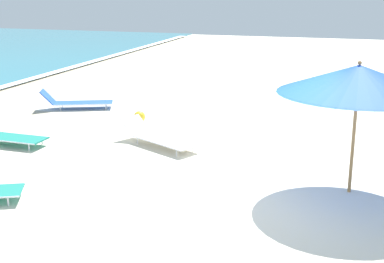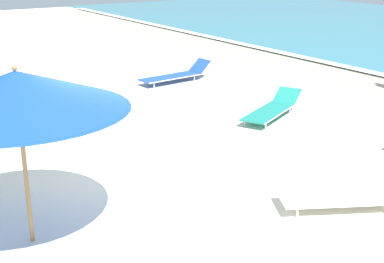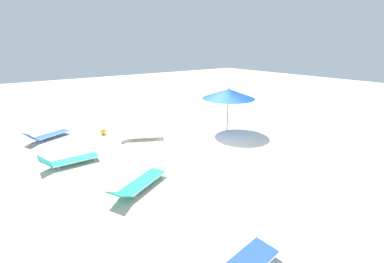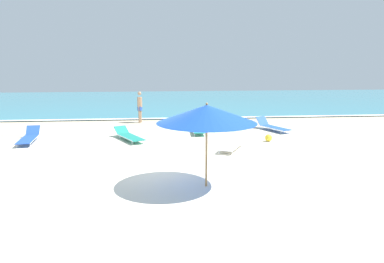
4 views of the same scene
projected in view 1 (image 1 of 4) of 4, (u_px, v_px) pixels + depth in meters
name	position (u px, v px, depth m)	size (l,w,h in m)	color
ground_plane	(249.00, 206.00, 9.21)	(60.00, 60.00, 0.16)	beige
beach_umbrella	(358.00, 80.00, 9.10)	(2.76, 2.76, 2.37)	#9E7547
sun_lounger_under_umbrella	(3.00, 135.00, 12.49)	(0.67, 2.11, 0.57)	#1E8475
sun_lounger_near_water_left	(76.00, 102.00, 16.03)	(1.38, 2.16, 0.59)	blue
sun_lounger_near_water_right	(158.00, 137.00, 12.36)	(1.53, 2.18, 0.53)	white
beach_ball	(139.00, 117.00, 14.44)	(0.31, 0.31, 0.31)	yellow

